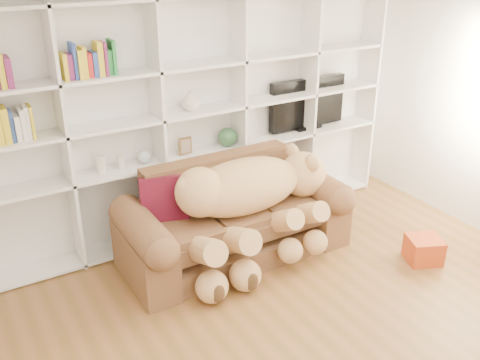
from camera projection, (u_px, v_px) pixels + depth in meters
floor at (344, 357)px, 3.97m from camera, size 5.00×5.00×0.00m
wall_back at (190, 101)px, 5.37m from camera, size 5.00×0.02×2.70m
bookshelf at (174, 112)px, 5.17m from camera, size 4.43×0.35×2.40m
sofa at (233, 222)px, 5.16m from camera, size 2.17×0.94×0.91m
teddy_bear at (250, 199)px, 4.92m from camera, size 1.74×0.92×1.01m
throw_pillow at (164, 200)px, 4.84m from camera, size 0.48×0.35×0.45m
gift_box at (424, 250)px, 5.11m from camera, size 0.40×0.38×0.25m
tv at (307, 104)px, 5.98m from camera, size 0.97×0.18×0.57m
picture_frame at (185, 146)px, 5.30m from camera, size 0.14×0.03×0.17m
green_vase at (228, 137)px, 5.52m from camera, size 0.20×0.20×0.20m
figurine_tall at (101, 164)px, 4.91m from camera, size 0.08×0.08×0.16m
figurine_short at (121, 162)px, 5.01m from camera, size 0.08×0.08×0.12m
snow_globe at (144, 157)px, 5.11m from camera, size 0.12×0.12×0.12m
shelf_vase at (191, 101)px, 5.15m from camera, size 0.23×0.23×0.19m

